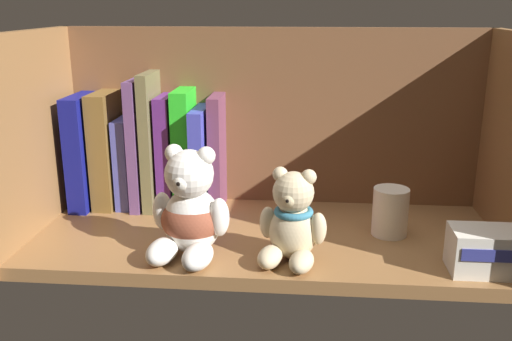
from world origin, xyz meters
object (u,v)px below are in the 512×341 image
at_px(book_0, 88,149).
at_px(teddy_bear_larger, 190,213).
at_px(book_8, 218,151).
at_px(book_3, 141,142).
at_px(book_5, 168,151).
at_px(teddy_bear_smaller, 292,222).
at_px(small_product_box, 483,251).
at_px(book_2, 129,161).
at_px(pillar_candle, 390,212).
at_px(book_1, 109,148).
at_px(book_4, 153,139).
at_px(book_6, 186,148).
at_px(book_7, 203,156).

xyz_separation_m(book_0, teddy_bear_larger, (0.22, -0.20, -0.04)).
bearing_deg(book_8, teddy_bear_larger, -92.37).
bearing_deg(book_3, book_5, 0.00).
xyz_separation_m(teddy_bear_smaller, small_product_box, (0.25, -0.01, -0.03)).
height_order(book_3, teddy_bear_larger, book_3).
relative_size(book_2, book_5, 0.80).
height_order(teddy_bear_smaller, pillar_candle, teddy_bear_smaller).
bearing_deg(small_product_box, book_8, 150.05).
relative_size(book_1, book_4, 0.85).
relative_size(teddy_bear_larger, pillar_candle, 2.13).
distance_m(book_8, teddy_bear_larger, 0.21).
bearing_deg(book_1, book_2, 0.00).
distance_m(book_3, pillar_candle, 0.44).
height_order(book_1, book_6, book_6).
height_order(book_0, teddy_bear_smaller, book_0).
relative_size(book_2, teddy_bear_larger, 0.98).
relative_size(book_2, book_8, 0.79).
distance_m(book_2, book_3, 0.04).
distance_m(book_6, pillar_candle, 0.36).
xyz_separation_m(book_2, book_5, (0.07, 0.00, 0.02)).
relative_size(book_0, book_1, 0.98).
bearing_deg(book_4, book_1, 180.00).
distance_m(book_1, teddy_bear_larger, 0.28).
bearing_deg(teddy_bear_smaller, small_product_box, -3.08).
xyz_separation_m(teddy_bear_smaller, pillar_candle, (0.15, 0.10, -0.02)).
height_order(book_7, small_product_box, book_7).
xyz_separation_m(book_0, small_product_box, (0.62, -0.22, -0.07)).
relative_size(book_4, book_7, 1.32).
height_order(book_5, small_product_box, book_5).
relative_size(book_5, book_6, 0.95).
bearing_deg(book_3, book_8, 0.00).
bearing_deg(teddy_bear_larger, pillar_candle, 18.41).
distance_m(book_1, book_4, 0.08).
bearing_deg(book_2, book_1, 180.00).
relative_size(book_4, small_product_box, 2.70).
bearing_deg(book_0, book_5, -0.00).
distance_m(book_6, teddy_bear_larger, 0.21).
bearing_deg(book_6, pillar_candle, -17.56).
height_order(book_4, book_5, book_4).
distance_m(book_4, small_product_box, 0.56).
height_order(book_0, pillar_candle, book_0).
bearing_deg(book_5, teddy_bear_larger, -68.91).
relative_size(book_6, pillar_candle, 2.76).
relative_size(book_3, book_6, 1.09).
relative_size(teddy_bear_larger, small_product_box, 1.82).
xyz_separation_m(book_3, teddy_bear_larger, (0.13, -0.20, -0.05)).
distance_m(book_0, book_2, 0.07).
bearing_deg(book_8, teddy_bear_smaller, -57.34).
bearing_deg(book_3, teddy_bear_larger, -58.21).
bearing_deg(book_0, book_6, -0.00).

